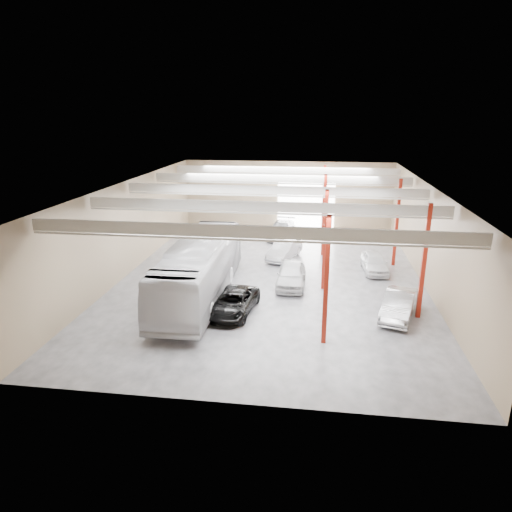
% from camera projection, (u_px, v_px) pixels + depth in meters
% --- Properties ---
extents(depot_shell, '(22.12, 32.12, 7.06)m').
position_uv_depth(depot_shell, '(275.00, 211.00, 33.52)').
color(depot_shell, '#434348').
rests_on(depot_shell, ground).
extents(coach_bus, '(3.43, 14.09, 3.92)m').
position_uv_depth(coach_bus, '(200.00, 269.00, 30.24)').
color(coach_bus, silver).
rests_on(coach_bus, ground).
extents(black_sedan, '(2.93, 5.29, 1.40)m').
position_uv_depth(black_sedan, '(234.00, 303.00, 28.01)').
color(black_sedan, black).
rests_on(black_sedan, ground).
extents(car_row_a, '(2.00, 4.93, 1.68)m').
position_uv_depth(car_row_a, '(291.00, 274.00, 32.47)').
color(car_row_a, silver).
rests_on(car_row_a, ground).
extents(car_row_b, '(2.94, 5.00, 1.56)m').
position_uv_depth(car_row_b, '(284.00, 250.00, 38.53)').
color(car_row_b, silver).
rests_on(car_row_b, ground).
extents(car_row_c, '(2.80, 5.69, 1.59)m').
position_uv_depth(car_row_c, '(281.00, 230.00, 45.06)').
color(car_row_c, slate).
rests_on(car_row_c, ground).
extents(car_right_near, '(3.00, 5.06, 1.58)m').
position_uv_depth(car_right_near, '(399.00, 305.00, 27.48)').
color(car_right_near, '#A8A9AD').
rests_on(car_right_near, ground).
extents(car_right_far, '(2.03, 4.48, 1.49)m').
position_uv_depth(car_right_far, '(375.00, 263.00, 35.35)').
color(car_right_far, silver).
rests_on(car_right_far, ground).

